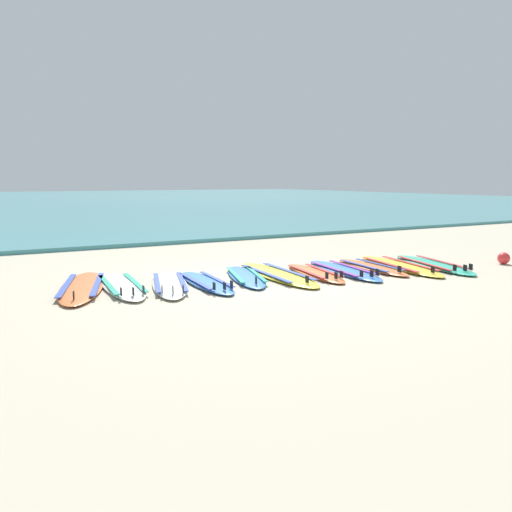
% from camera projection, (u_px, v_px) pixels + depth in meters
% --- Properties ---
extents(ground_plane, '(80.00, 80.00, 0.00)m').
position_uv_depth(ground_plane, '(265.00, 281.00, 8.19)').
color(ground_plane, '#B7AD93').
extents(sea, '(80.00, 60.00, 0.10)m').
position_uv_depth(sea, '(39.00, 200.00, 38.61)').
color(sea, teal).
rests_on(sea, ground).
extents(surfboard_0, '(1.26, 2.53, 0.18)m').
position_uv_depth(surfboard_0, '(82.00, 287.00, 7.55)').
color(surfboard_0, orange).
rests_on(surfboard_0, ground).
extents(surfboard_1, '(0.69, 2.26, 0.18)m').
position_uv_depth(surfboard_1, '(122.00, 286.00, 7.63)').
color(surfboard_1, white).
rests_on(surfboard_1, ground).
extents(surfboard_2, '(1.09, 2.18, 0.18)m').
position_uv_depth(surfboard_2, '(170.00, 284.00, 7.74)').
color(surfboard_2, silver).
rests_on(surfboard_2, ground).
extents(surfboard_3, '(0.59, 1.99, 0.18)m').
position_uv_depth(surfboard_3, '(206.00, 282.00, 7.88)').
color(surfboard_3, '#3875CC').
rests_on(surfboard_3, ground).
extents(surfboard_4, '(1.02, 2.06, 0.18)m').
position_uv_depth(surfboard_4, '(246.00, 276.00, 8.36)').
color(surfboard_4, '#3875CC').
rests_on(surfboard_4, ground).
extents(surfboard_5, '(0.76, 2.55, 0.18)m').
position_uv_depth(surfboard_5, '(277.00, 274.00, 8.56)').
color(surfboard_5, yellow).
rests_on(surfboard_5, ground).
extents(surfboard_6, '(0.76, 1.97, 0.18)m').
position_uv_depth(surfboard_6, '(315.00, 273.00, 8.68)').
color(surfboard_6, orange).
rests_on(surfboard_6, ground).
extents(surfboard_7, '(0.83, 2.29, 0.18)m').
position_uv_depth(surfboard_7, '(343.00, 270.00, 8.95)').
color(surfboard_7, '#3875CC').
rests_on(surfboard_7, ground).
extents(surfboard_8, '(0.65, 2.02, 0.18)m').
position_uv_depth(surfboard_8, '(371.00, 267.00, 9.26)').
color(surfboard_8, orange).
rests_on(surfboard_8, ground).
extents(surfboard_9, '(1.03, 2.53, 0.18)m').
position_uv_depth(surfboard_9, '(399.00, 266.00, 9.41)').
color(surfboard_9, yellow).
rests_on(surfboard_9, ground).
extents(surfboard_10, '(1.12, 2.43, 0.18)m').
position_uv_depth(surfboard_10, '(433.00, 264.00, 9.54)').
color(surfboard_10, '#2DB793').
rests_on(surfboard_10, ground).
extents(beach_ball, '(0.23, 0.23, 0.23)m').
position_uv_depth(beach_ball, '(504.00, 258.00, 9.78)').
color(beach_ball, red).
rests_on(beach_ball, ground).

